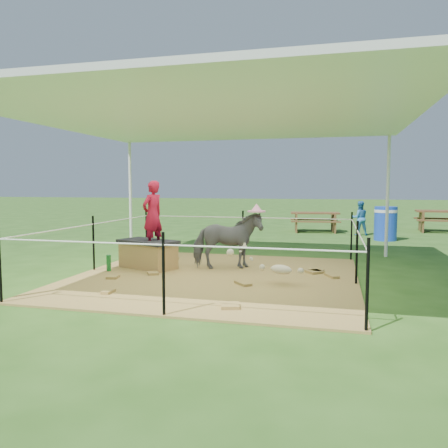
% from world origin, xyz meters
% --- Properties ---
extents(ground, '(90.00, 90.00, 0.00)m').
position_xyz_m(ground, '(0.00, 0.00, 0.00)').
color(ground, '#2D5919').
rests_on(ground, ground).
extents(hay_patch, '(4.60, 4.60, 0.03)m').
position_xyz_m(hay_patch, '(0.00, 0.00, 0.01)').
color(hay_patch, brown).
rests_on(hay_patch, ground).
extents(canopy_tent, '(6.30, 6.30, 2.90)m').
position_xyz_m(canopy_tent, '(0.00, 0.00, 2.69)').
color(canopy_tent, silver).
rests_on(canopy_tent, ground).
extents(rope_fence, '(4.54, 4.54, 1.00)m').
position_xyz_m(rope_fence, '(0.00, -0.00, 0.64)').
color(rope_fence, black).
rests_on(rope_fence, ground).
extents(straw_bale, '(1.15, 0.86, 0.46)m').
position_xyz_m(straw_bale, '(-1.38, 0.41, 0.26)').
color(straw_bale, '#A2763A').
rests_on(straw_bale, hay_patch).
extents(dark_cloth, '(1.23, 0.94, 0.06)m').
position_xyz_m(dark_cloth, '(-1.38, 0.41, 0.52)').
color(dark_cloth, black).
rests_on(dark_cloth, straw_bale).
extents(woman, '(0.44, 0.53, 1.23)m').
position_xyz_m(woman, '(-1.28, 0.41, 1.10)').
color(woman, '#A9102B').
rests_on(woman, straw_bale).
extents(green_bottle, '(0.10, 0.10, 0.29)m').
position_xyz_m(green_bottle, '(-1.93, -0.04, 0.17)').
color(green_bottle, '#176A26').
rests_on(green_bottle, hay_patch).
extents(pony, '(1.34, 0.94, 1.03)m').
position_xyz_m(pony, '(0.05, 0.67, 0.55)').
color(pony, '#4C4C51').
rests_on(pony, hay_patch).
extents(pink_hat, '(0.32, 0.32, 0.15)m').
position_xyz_m(pink_hat, '(0.05, 0.67, 1.14)').
color(pink_hat, pink).
rests_on(pink_hat, pony).
extents(foal, '(1.07, 0.84, 0.52)m').
position_xyz_m(foal, '(1.14, -0.35, 0.29)').
color(foal, beige).
rests_on(foal, hay_patch).
extents(trash_barrel, '(0.80, 0.80, 0.95)m').
position_xyz_m(trash_barrel, '(3.30, 6.02, 0.47)').
color(trash_barrel, '#1940BD').
rests_on(trash_barrel, ground).
extents(picnic_table_near, '(1.69, 1.31, 0.66)m').
position_xyz_m(picnic_table_near, '(1.28, 7.86, 0.33)').
color(picnic_table_near, brown).
rests_on(picnic_table_near, ground).
extents(picnic_table_far, '(1.82, 1.38, 0.72)m').
position_xyz_m(picnic_table_far, '(5.42, 8.82, 0.36)').
color(picnic_table_far, '#57311D').
rests_on(picnic_table_far, ground).
extents(distant_person, '(0.59, 0.50, 1.06)m').
position_xyz_m(distant_person, '(2.67, 7.18, 0.53)').
color(distant_person, '#337DC0').
rests_on(distant_person, ground).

